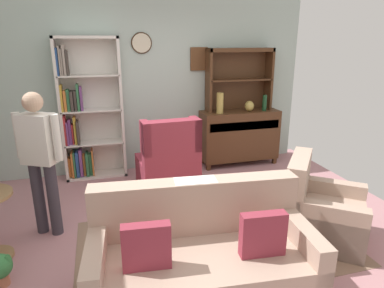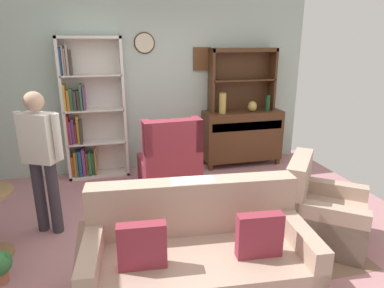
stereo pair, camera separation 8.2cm
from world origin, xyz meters
name	(u,v)px [view 1 (the left image)]	position (x,y,z in m)	size (l,w,h in m)	color
ground_plane	(188,231)	(0.00, 0.00, -0.01)	(5.40, 4.60, 0.02)	#B27A7F
wall_back	(153,82)	(0.00, 2.13, 1.40)	(5.00, 0.09, 2.80)	#ADC1B7
area_rug	(214,242)	(0.20, -0.30, 0.00)	(2.79, 1.61, 0.01)	#846651
bookshelf	(86,114)	(-1.05, 1.94, 0.99)	(0.90, 0.30, 2.10)	silver
sideboard	(239,135)	(1.40, 1.86, 0.51)	(1.30, 0.45, 0.92)	#4C2D19
sideboard_hutch	(239,71)	(1.40, 1.97, 1.56)	(1.10, 0.26, 1.00)	#4C2D19
vase_tall	(220,103)	(1.01, 1.78, 1.08)	(0.11, 0.11, 0.32)	tan
vase_round	(249,106)	(1.53, 1.79, 1.01)	(0.15, 0.15, 0.17)	tan
bottle_wine	(265,103)	(1.79, 1.77, 1.05)	(0.07, 0.07, 0.26)	#194223
couch_floral	(201,259)	(-0.14, -0.93, 0.31)	(1.87, 1.02, 0.90)	tan
armchair_floral	(320,213)	(1.32, -0.50, 0.29)	(1.08, 1.07, 0.88)	tan
wingback_chair	(168,163)	(0.03, 1.16, 0.38)	(0.82, 0.84, 1.05)	maroon
potted_plant_small	(0,268)	(-1.79, -0.40, 0.17)	(0.21, 0.21, 0.30)	#AD6B4C
person_reading	(40,155)	(-1.48, 0.39, 0.91)	(0.50, 0.34, 1.56)	#38333D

